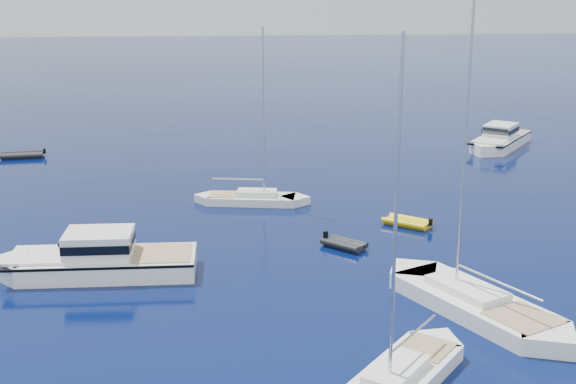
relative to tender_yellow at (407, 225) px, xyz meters
name	(u,v)px	position (x,y,z in m)	size (l,w,h in m)	color
motor_cruiser_centre	(97,274)	(-19.07, -6.96, 0.00)	(3.68, 12.02, 3.15)	silver
motor_cruiser_distant	(499,147)	(14.61, 23.00, 0.00)	(3.39, 11.07, 2.91)	white
sailboat_mid_r	(473,311)	(-0.06, -13.58, 0.00)	(3.29, 12.65, 18.59)	white
sailboat_centre	(252,203)	(-9.93, 6.14, 0.00)	(2.30, 8.84, 13.00)	silver
tender_yellow	(407,225)	(0.00, 0.00, 0.00)	(1.82, 3.24, 0.95)	yellow
tender_grey_near	(344,248)	(-4.85, -3.90, 0.00)	(1.61, 2.77, 0.95)	black
tender_grey_far	(22,157)	(-30.03, 22.80, 0.00)	(2.13, 3.93, 0.95)	black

